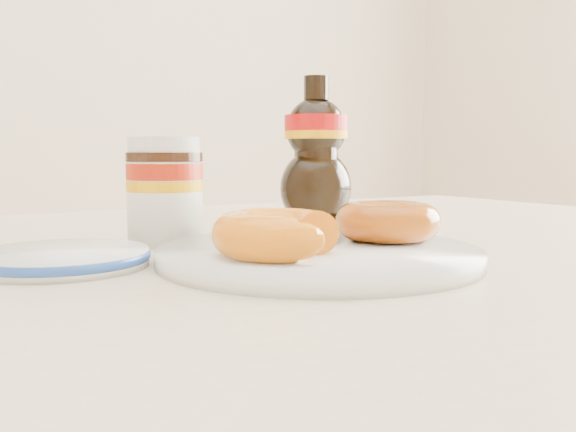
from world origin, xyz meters
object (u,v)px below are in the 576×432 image
donut_whole (388,221)px  plate (319,254)px  syrup_bottle (316,150)px  donut_bitten (276,234)px  blue_rim_saucer (62,258)px  dining_table (231,332)px  nutella_jar (165,187)px

donut_whole → plate: bearing=-174.6°
plate → syrup_bottle: syrup_bottle is taller
donut_whole → donut_bitten: bearing=-166.9°
donut_bitten → syrup_bottle: 0.36m
plate → blue_rim_saucer: same height
dining_table → blue_rim_saucer: (-0.16, -0.03, 0.09)m
donut_bitten → blue_rim_saucer: (-0.13, 0.11, -0.02)m
dining_table → donut_bitten: 0.18m
plate → donut_whole: (0.08, 0.01, 0.02)m
plate → syrup_bottle: bearing=57.4°
donut_bitten → dining_table: bearing=95.9°
blue_rim_saucer → donut_bitten: bearing=-39.5°
dining_table → nutella_jar: size_ratio=13.13×
syrup_bottle → blue_rim_saucer: (-0.35, -0.17, -0.09)m
donut_whole → blue_rim_saucer: 0.28m
plate → blue_rim_saucer: 0.21m
donut_bitten → nutella_jar: 0.20m
plate → nutella_jar: size_ratio=2.52×
plate → donut_bitten: (-0.05, -0.02, 0.02)m
dining_table → donut_whole: donut_whole is taller
blue_rim_saucer → plate: bearing=-25.0°
dining_table → plate: 0.15m
donut_bitten → blue_rim_saucer: size_ratio=0.70×
nutella_jar → syrup_bottle: syrup_bottle is taller
donut_whole → blue_rim_saucer: (-0.27, 0.08, -0.02)m
syrup_bottle → plate: bearing=-122.6°
dining_table → donut_bitten: (-0.03, -0.14, 0.11)m
donut_whole → syrup_bottle: bearing=71.4°
donut_bitten → syrup_bottle: size_ratio=0.52×
dining_table → syrup_bottle: bearing=36.3°
donut_bitten → plate: bearing=40.5°
dining_table → donut_whole: size_ratio=14.85×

